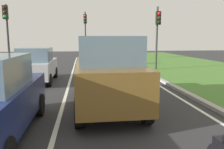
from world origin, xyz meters
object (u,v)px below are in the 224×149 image
traffic_light_near_right (158,28)px  traffic_light_overhead_left (7,25)px  car_suv_ahead (107,72)px  traffic_light_far_median (85,28)px  car_hatchback_far (37,65)px

traffic_light_near_right → traffic_light_overhead_left: 10.32m
car_suv_ahead → traffic_light_near_right: bearing=62.1°
traffic_light_overhead_left → traffic_light_far_median: size_ratio=0.92×
traffic_light_far_median → traffic_light_overhead_left: bearing=-128.1°
car_hatchback_far → traffic_light_far_median: traffic_light_far_median is taller
car_suv_ahead → traffic_light_overhead_left: (-5.82, 9.39, 1.97)m
car_suv_ahead → traffic_light_overhead_left: bearing=121.8°
traffic_light_near_right → traffic_light_far_median: (-4.87, 7.84, 0.36)m
car_suv_ahead → traffic_light_near_right: 9.69m
car_suv_ahead → traffic_light_near_right: size_ratio=1.02×
traffic_light_near_right → car_suv_ahead: bearing=-117.9°
car_suv_ahead → traffic_light_far_median: (-0.42, 16.26, 2.14)m
car_suv_ahead → traffic_light_overhead_left: traffic_light_overhead_left is taller
traffic_light_far_median → car_hatchback_far: bearing=-103.3°
car_suv_ahead → traffic_light_overhead_left: 11.22m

